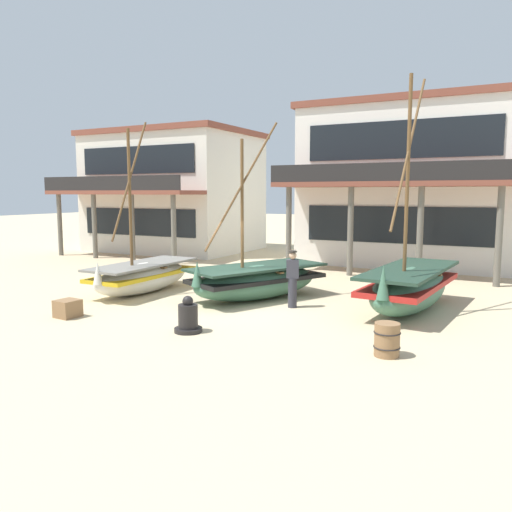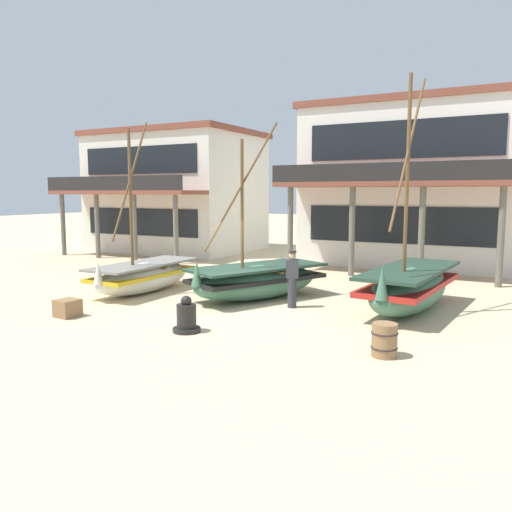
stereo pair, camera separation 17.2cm
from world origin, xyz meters
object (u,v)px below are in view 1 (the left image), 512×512
at_px(capstan_winch, 188,318).
at_px(fishing_boat_far_right, 410,287).
at_px(fishing_boat_near_left, 143,276).
at_px(cargo_crate, 68,309).
at_px(fishing_boat_centre_large, 256,280).
at_px(wooden_barrel, 387,340).
at_px(harbor_building_annex, 174,191).
at_px(fisherman_by_hull, 293,280).
at_px(harbor_building_main, 411,184).

bearing_deg(capstan_winch, fishing_boat_far_right, 47.96).
height_order(fishing_boat_near_left, cargo_crate, fishing_boat_near_left).
height_order(fishing_boat_centre_large, wooden_barrel, fishing_boat_centre_large).
bearing_deg(fishing_boat_centre_large, fishing_boat_near_left, -167.61).
xyz_separation_m(fishing_boat_near_left, cargo_crate, (0.45, -3.64, -0.33)).
bearing_deg(fishing_boat_centre_large, harbor_building_annex, 136.22).
distance_m(fisherman_by_hull, cargo_crate, 6.32).
bearing_deg(fishing_boat_near_left, fishing_boat_centre_large, 12.39).
bearing_deg(wooden_barrel, cargo_crate, -175.59).
distance_m(fishing_boat_centre_large, harbor_building_main, 11.64).
xyz_separation_m(fishing_boat_centre_large, wooden_barrel, (5.03, -3.84, -0.24)).
bearing_deg(harbor_building_main, wooden_barrel, -80.69).
xyz_separation_m(fisherman_by_hull, capstan_winch, (-1.19, -3.61, -0.49)).
bearing_deg(harbor_building_main, cargo_crate, -111.45).
relative_size(capstan_winch, harbor_building_main, 0.09).
distance_m(fishing_boat_centre_large, fishing_boat_far_right, 4.67).
xyz_separation_m(fishing_boat_centre_large, capstan_winch, (0.32, -4.21, -0.25)).
height_order(cargo_crate, harbor_building_annex, harbor_building_annex).
distance_m(fishing_boat_near_left, fisherman_by_hull, 5.40).
bearing_deg(wooden_barrel, fisherman_by_hull, 137.39).
xyz_separation_m(fishing_boat_far_right, wooden_barrel, (0.40, -4.42, -0.34)).
height_order(fishing_boat_near_left, fishing_boat_centre_large, fishing_boat_near_left).
height_order(fishing_boat_near_left, harbor_building_main, harbor_building_main).
relative_size(fishing_boat_centre_large, capstan_winch, 6.23).
bearing_deg(fishing_boat_far_right, harbor_building_annex, 147.62).
xyz_separation_m(fishing_boat_near_left, harbor_building_main, (6.49, 11.75, 3.19)).
distance_m(fishing_boat_near_left, wooden_barrel, 9.40).
bearing_deg(harbor_building_annex, fishing_boat_far_right, -32.38).
relative_size(capstan_winch, harbor_building_annex, 0.10).
xyz_separation_m(cargo_crate, harbor_building_main, (6.05, 15.39, 3.52)).
distance_m(wooden_barrel, harbor_building_main, 15.32).
bearing_deg(fishing_boat_far_right, fisherman_by_hull, -159.36).
height_order(fisherman_by_hull, harbor_building_main, harbor_building_main).
relative_size(fishing_boat_far_right, fisherman_by_hull, 3.89).
relative_size(wooden_barrel, cargo_crate, 1.22).
bearing_deg(capstan_winch, fishing_boat_centre_large, 94.33).
height_order(fishing_boat_far_right, harbor_building_annex, harbor_building_annex).
bearing_deg(fishing_boat_far_right, wooden_barrel, -84.89).
bearing_deg(fishing_boat_near_left, cargo_crate, -83.03).
bearing_deg(fisherman_by_hull, cargo_crate, -141.79).
xyz_separation_m(capstan_winch, cargo_crate, (-3.76, -0.28, -0.10)).
distance_m(fishing_boat_near_left, fishing_boat_centre_large, 3.98).
bearing_deg(harbor_building_annex, wooden_barrel, -41.89).
relative_size(fishing_boat_centre_large, harbor_building_annex, 0.61).
distance_m(wooden_barrel, harbor_building_annex, 21.52).
distance_m(capstan_winch, harbor_building_main, 15.66).
distance_m(fishing_boat_far_right, cargo_crate, 9.54).
xyz_separation_m(fishing_boat_centre_large, harbor_building_annex, (-10.83, 10.38, 2.83)).
xyz_separation_m(fisherman_by_hull, harbor_building_annex, (-12.34, 10.98, 2.59)).
distance_m(fisherman_by_hull, harbor_building_main, 11.92).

